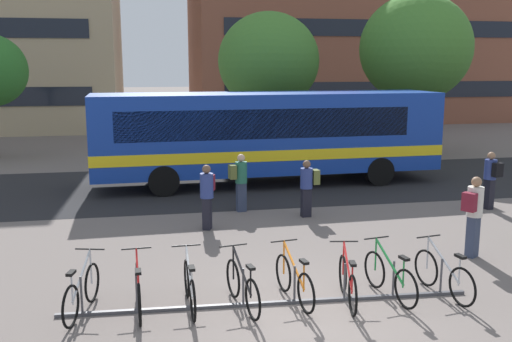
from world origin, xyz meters
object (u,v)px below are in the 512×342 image
Objects in this scene: parked_bicycle_silver_7 at (444,275)px; commuter_maroon_pack_1 at (207,192)px; parked_bicycle_white_2 at (190,287)px; parked_bicycle_black_3 at (242,287)px; commuter_maroon_pack_2 at (474,211)px; street_tree_2 at (415,48)px; parked_bicycle_orange_4 at (294,281)px; commuter_olive_pack_3 at (240,179)px; commuter_olive_pack_0 at (308,184)px; parked_bicycle_red_1 at (138,291)px; city_bus at (270,134)px; parked_bicycle_red_5 at (348,282)px; commuter_black_pack_4 at (491,176)px; street_tree_0 at (269,61)px; parked_bicycle_green_6 at (390,277)px; parked_bicycle_silver_0 at (82,292)px.

commuter_maroon_pack_1 is at bearing 27.26° from parked_bicycle_silver_7.
parked_bicycle_white_2 is at bearing 77.02° from parked_bicycle_silver_7.
commuter_maroon_pack_2 is at bearing -82.61° from parked_bicycle_black_3.
parked_bicycle_silver_7 is 18.01m from street_tree_2.
parked_bicycle_black_3 is 1.02× the size of commuter_maroon_pack_1.
parked_bicycle_orange_4 is 1.03× the size of commuter_olive_pack_3.
commuter_olive_pack_0 is (-0.93, 5.79, 0.53)m from parked_bicycle_silver_7.
parked_bicycle_orange_4 is 1.08× the size of commuter_olive_pack_0.
parked_bicycle_silver_7 is at bearing 95.17° from commuter_olive_pack_0.
parked_bicycle_red_1 is at bearing -123.09° from commuter_olive_pack_3.
city_bus is 10.46m from parked_bicycle_red_5.
parked_bicycle_red_1 is 5.12m from commuter_maroon_pack_1.
commuter_olive_pack_3 reaches higher than parked_bicycle_black_3.
commuter_maroon_pack_2 is 4.70m from commuter_black_pack_4.
street_tree_0 reaches higher than parked_bicycle_red_1.
parked_bicycle_red_5 and parked_bicycle_silver_7 have the same top height.
parked_bicycle_white_2 is 1.01× the size of parked_bicycle_black_3.
commuter_maroon_pack_2 is (6.26, 1.54, 0.65)m from parked_bicycle_white_2.
commuter_maroon_pack_1 reaches higher than parked_bicycle_orange_4.
parked_bicycle_orange_4 is at bearing -93.54° from parked_bicycle_red_1.
parked_bicycle_white_2 is 0.23× the size of street_tree_2.
street_tree_0 is (1.19, 16.22, 3.93)m from parked_bicycle_green_6.
commuter_black_pack_4 is (5.53, -4.76, -0.80)m from city_bus.
commuter_olive_pack_3 reaches higher than commuter_olive_pack_0.
parked_bicycle_red_5 is 1.02× the size of commuter_olive_pack_3.
parked_bicycle_red_5 is at bearing 41.37° from commuter_maroon_pack_1.
parked_bicycle_white_2 is 4.91m from commuter_maroon_pack_1.
commuter_maroon_pack_1 is (-2.85, -0.69, 0.05)m from commuter_olive_pack_0.
street_tree_2 is at bearing 34.08° from commuter_olive_pack_3.
parked_bicycle_white_2 is 2.77m from parked_bicycle_red_5.
parked_bicycle_white_2 and parked_bicycle_green_6 have the same top height.
parked_bicycle_red_5 is (4.57, -0.42, 0.00)m from parked_bicycle_silver_0.
parked_bicycle_red_1 is 1.01× the size of parked_bicycle_black_3.
parked_bicycle_silver_0 is 0.99× the size of parked_bicycle_black_3.
commuter_olive_pack_3 is (-1.65, -3.65, -0.81)m from city_bus.
commuter_maroon_pack_2 is (8.07, 1.41, 0.65)m from parked_bicycle_silver_0.
commuter_olive_pack_0 is 0.95× the size of commuter_maroon_pack_1.
parked_bicycle_red_1 and parked_bicycle_white_2 have the same top height.
parked_bicycle_white_2 is 4.60m from parked_bicycle_silver_7.
parked_bicycle_green_6 is at bearing -73.64° from parked_bicycle_red_5.
street_tree_2 reaches higher than commuter_olive_pack_0.
parked_bicycle_silver_0 is 0.99× the size of parked_bicycle_silver_7.
parked_bicycle_green_6 is at bearing 75.11° from parked_bicycle_silver_7.
parked_bicycle_red_5 is at bearing 77.14° from commuter_olive_pack_0.
parked_bicycle_green_6 is at bearing -91.76° from city_bus.
commuter_olive_pack_3 is at bearing 12.51° from parked_bicycle_silver_7.
parked_bicycle_white_2 and parked_bicycle_silver_7 have the same top height.
commuter_maroon_pack_1 reaches higher than parked_bicycle_red_1.
commuter_olive_pack_0 is 4.73m from commuter_maroon_pack_2.
parked_bicycle_green_6 is at bearing -94.19° from street_tree_0.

